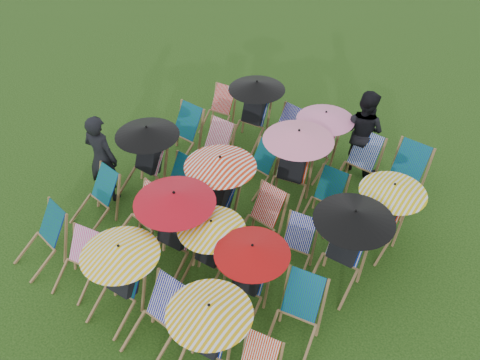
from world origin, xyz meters
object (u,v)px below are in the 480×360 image
Objects in this scene: deckchair_0 at (40,239)px; deckchair_29 at (402,178)px; person_left at (102,158)px; person_rear at (363,131)px.

deckchair_0 is 0.91× the size of deckchair_29.
deckchair_29 reaches higher than deckchair_0.
deckchair_0 is 0.55× the size of person_left.
person_left is at bearing 52.23° from person_rear.
person_left is 1.02× the size of person_rear.
person_left is at bearing 111.16° from deckchair_0.
deckchair_0 is at bearing 94.45° from person_left.
person_rear reaches higher than deckchair_29.
person_left is 4.74m from person_rear.
person_left reaches higher than person_rear.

